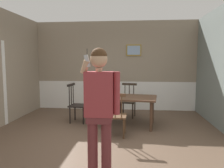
% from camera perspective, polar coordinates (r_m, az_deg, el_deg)
% --- Properties ---
extents(ground_plane, '(6.76, 6.76, 0.00)m').
position_cam_1_polar(ground_plane, '(4.47, -2.63, -14.92)').
color(ground_plane, brown).
extents(room_back_partition, '(5.31, 0.17, 2.88)m').
position_cam_1_polar(room_back_partition, '(7.24, 0.84, 4.33)').
color(room_back_partition, gray).
rests_on(room_back_partition, ground_plane).
extents(dining_table, '(1.73, 1.13, 0.72)m').
position_cam_1_polar(dining_table, '(5.45, 2.85, -4.15)').
color(dining_table, '#4C3323').
rests_on(dining_table, ground_plane).
extents(chair_near_window, '(0.51, 0.51, 0.96)m').
position_cam_1_polar(chair_near_window, '(6.30, 4.22, -4.38)').
color(chair_near_window, '#2D2319').
rests_on(chair_near_window, ground_plane).
extents(chair_by_doorway, '(0.49, 0.49, 1.01)m').
position_cam_1_polar(chair_by_doorway, '(5.80, -9.01, -5.21)').
color(chair_by_doorway, black).
rests_on(chair_by_doorway, ground_plane).
extents(chair_at_table_head, '(0.45, 0.45, 0.94)m').
position_cam_1_polar(chair_at_table_head, '(4.66, 1.05, -8.13)').
color(chair_at_table_head, '#513823').
rests_on(chair_at_table_head, ground_plane).
extents(person_figure, '(0.54, 0.23, 1.77)m').
position_cam_1_polar(person_figure, '(2.96, -3.22, -5.08)').
color(person_figure, brown).
rests_on(person_figure, ground_plane).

